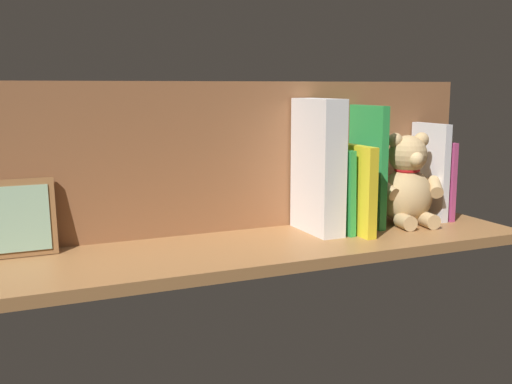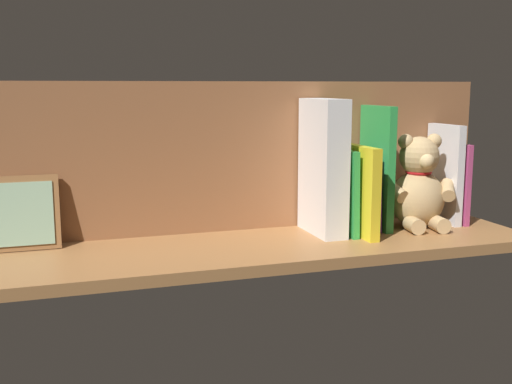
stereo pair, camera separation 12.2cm
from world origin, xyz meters
TOP-DOWN VIEW (x-y plane):
  - ground_plane at (0.00, 0.00)cm, footprint 114.91×30.13cm
  - shelf_back_panel at (0.00, -12.81)cm, footprint 114.91×1.50cm
  - book_0 at (-49.23, -5.55)cm, footprint 1.21×12.23cm
  - book_1 at (-46.94, -5.59)cm, footprint 1.77×12.15cm
  - teddy_bear at (-38.35, -2.53)cm, footprint 16.60×14.45cm
  - book_2 at (-29.30, -5.14)cm, footprint 1.73×13.05cm
  - book_3 at (-26.10, -5.59)cm, footprint 3.66×12.14cm
  - book_4 at (-22.71, -2.28)cm, footprint 2.12×18.76cm
  - book_5 at (-20.16, -3.99)cm, footprint 1.80×15.35cm
  - dictionary_thick_white at (-16.08, -4.03)cm, footprint 5.18×15.06cm
  - picture_frame_leaning at (44.19, -9.29)cm, footprint 14.64×4.14cm

SIDE VIEW (x-z plane):
  - ground_plane at x=0.00cm, z-range -2.20..0.00cm
  - picture_frame_leaning at x=44.19cm, z-range -0.12..14.16cm
  - book_3 at x=-26.10cm, z-range -0.05..16.56cm
  - book_5 at x=-20.16cm, z-range -0.01..17.90cm
  - book_0 at x=-49.23cm, z-range 0.00..18.14cm
  - teddy_bear at x=-38.35cm, z-range -1.24..19.44cm
  - book_4 at x=-22.71cm, z-range 0.00..18.75cm
  - book_1 at x=-46.94cm, z-range 0.00..22.37cm
  - book_2 at x=-29.30cm, z-range 0.00..26.73cm
  - dictionary_thick_white at x=-16.08cm, z-range 0.00..28.33cm
  - shelf_back_panel at x=0.00cm, z-range 0.00..31.86cm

